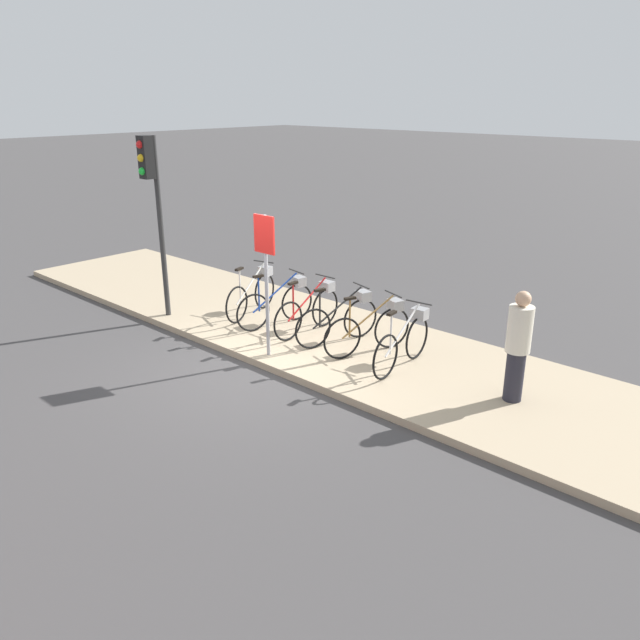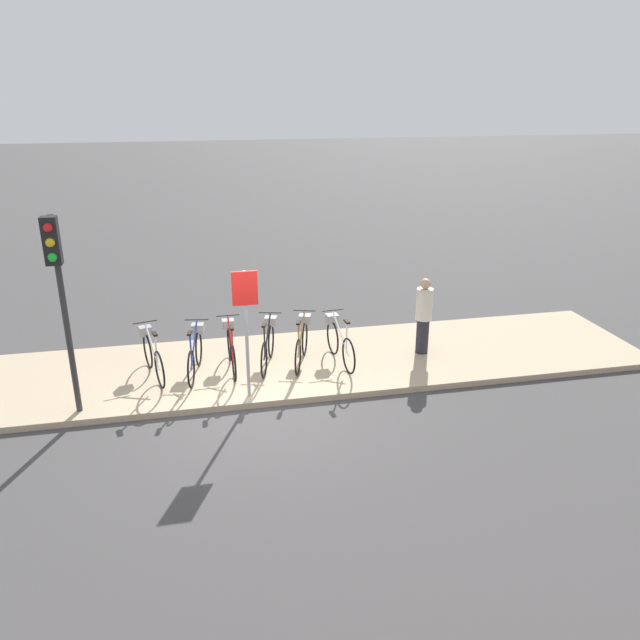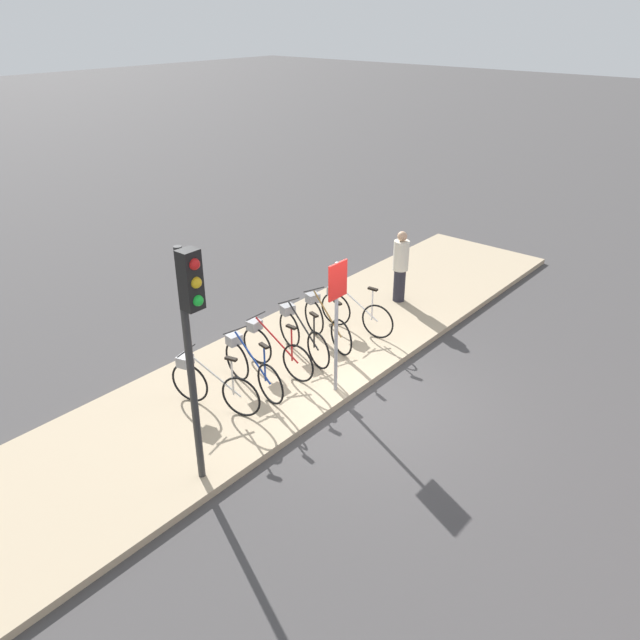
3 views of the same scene
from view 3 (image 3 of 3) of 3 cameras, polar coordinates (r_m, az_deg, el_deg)
ground_plane at (r=10.79m, az=3.09°, el=-7.14°), size 120.00×120.00×0.00m
sidewalk at (r=11.63m, az=-3.16°, el=-4.08°), size 16.42×3.19×0.12m
parked_bicycle_0 at (r=10.26m, az=-10.05°, el=-5.71°), size 0.59×1.65×1.04m
parked_bicycle_1 at (r=10.65m, az=-6.43°, el=-4.13°), size 0.47×1.68×1.04m
parked_bicycle_2 at (r=11.14m, az=-4.30°, el=-2.56°), size 0.46×1.70×1.04m
parked_bicycle_3 at (r=11.61m, az=-1.77°, el=-1.21°), size 0.60×1.64×1.04m
parked_bicycle_4 at (r=12.05m, az=0.44°, el=-0.07°), size 0.66×1.62×1.04m
parked_bicycle_5 at (r=12.51m, az=2.99°, el=0.94°), size 0.46×1.69×1.04m
pedestrian at (r=13.76m, az=7.37°, el=5.00°), size 0.34×0.34×1.61m
traffic_light at (r=7.75m, az=-11.70°, el=-0.20°), size 0.24×0.40×3.40m
sign_post at (r=10.01m, az=1.56°, el=1.29°), size 0.44×0.07×2.34m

